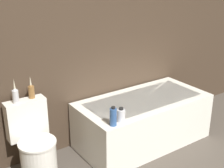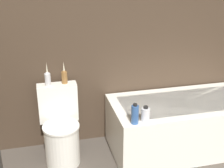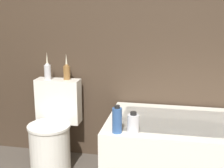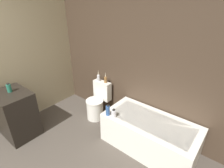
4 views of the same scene
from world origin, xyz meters
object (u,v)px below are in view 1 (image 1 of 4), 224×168
at_px(shampoo_bottle_tall, 113,117).
at_px(shampoo_bottle_short, 121,115).
at_px(toilet, 35,148).
at_px(vase_gold, 15,95).
at_px(vase_silver, 31,91).
at_px(bathtub, 143,120).

bearing_deg(shampoo_bottle_tall, shampoo_bottle_short, 11.37).
relative_size(shampoo_bottle_tall, shampoo_bottle_short, 1.32).
xyz_separation_m(toilet, vase_gold, (-0.08, 0.15, 0.52)).
distance_m(toilet, vase_silver, 0.55).
distance_m(vase_gold, vase_silver, 0.17).
bearing_deg(bathtub, vase_silver, 166.99).
bearing_deg(shampoo_bottle_tall, bathtub, 26.10).
bearing_deg(bathtub, toilet, 175.81).
xyz_separation_m(vase_gold, shampoo_bottle_short, (0.83, -0.54, -0.23)).
height_order(vase_gold, shampoo_bottle_short, vase_gold).
xyz_separation_m(vase_silver, shampoo_bottle_tall, (0.56, -0.59, -0.20)).
bearing_deg(bathtub, shampoo_bottle_tall, -153.90).
height_order(vase_silver, shampoo_bottle_short, vase_silver).
distance_m(vase_gold, shampoo_bottle_short, 1.01).
bearing_deg(vase_gold, toilet, -61.52).
bearing_deg(bathtub, vase_gold, 169.75).
bearing_deg(shampoo_bottle_short, vase_silver, 139.54).
bearing_deg(shampoo_bottle_short, bathtub, 28.76).
relative_size(toilet, shampoo_bottle_tall, 3.91).
relative_size(bathtub, vase_gold, 6.27).
relative_size(vase_silver, shampoo_bottle_tall, 1.16).
bearing_deg(shampoo_bottle_short, toilet, 152.78).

